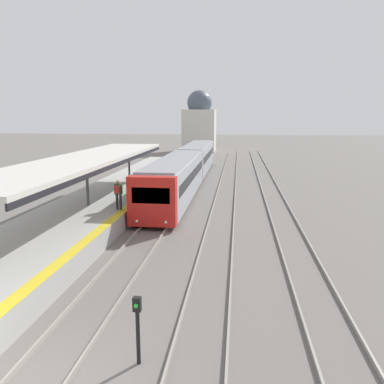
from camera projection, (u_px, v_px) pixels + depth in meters
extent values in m
cube|color=beige|center=(86.00, 159.00, 21.16)|extent=(4.00, 20.98, 0.20)
cube|color=black|center=(119.00, 163.00, 20.97)|extent=(0.08, 20.98, 0.24)
cylinder|color=#47474C|center=(87.00, 183.00, 21.44)|extent=(0.16, 0.16, 2.61)
cylinder|color=#47474C|center=(129.00, 165.00, 29.61)|extent=(0.16, 0.16, 2.61)
cylinder|color=#2D2D33|center=(117.00, 202.00, 20.71)|extent=(0.14, 0.14, 0.85)
cylinder|color=#2D2D33|center=(121.00, 202.00, 20.68)|extent=(0.14, 0.14, 0.85)
cube|color=#2D6638|center=(118.00, 189.00, 20.55)|extent=(0.40, 0.22, 0.60)
sphere|color=tan|center=(118.00, 182.00, 20.47)|extent=(0.22, 0.22, 0.22)
cube|color=#B22828|center=(117.00, 189.00, 20.35)|extent=(0.30, 0.18, 0.40)
cube|color=red|center=(152.00, 201.00, 19.92)|extent=(2.61, 0.70, 2.67)
cube|color=black|center=(151.00, 196.00, 19.52)|extent=(2.04, 0.04, 0.86)
sphere|color=#EFEACC|center=(137.00, 221.00, 19.89)|extent=(0.16, 0.16, 0.16)
sphere|color=#EFEACC|center=(166.00, 222.00, 19.70)|extent=(0.16, 0.16, 0.16)
cube|color=#A8ADB7|center=(175.00, 179.00, 27.14)|extent=(2.61, 14.16, 2.67)
cube|color=gray|center=(175.00, 159.00, 26.87)|extent=(2.30, 13.88, 0.12)
cube|color=black|center=(175.00, 175.00, 27.08)|extent=(2.63, 13.03, 0.70)
cylinder|color=black|center=(145.00, 210.00, 23.05)|extent=(0.12, 0.70, 0.70)
cylinder|color=black|center=(181.00, 212.00, 22.78)|extent=(0.12, 0.70, 0.70)
cylinder|color=black|center=(172.00, 184.00, 32.00)|extent=(0.12, 0.70, 0.70)
cylinder|color=black|center=(197.00, 185.00, 31.74)|extent=(0.12, 0.70, 0.70)
cube|color=#A8ADB7|center=(197.00, 157.00, 41.26)|extent=(2.61, 14.16, 2.67)
cube|color=gray|center=(197.00, 145.00, 40.98)|extent=(2.30, 13.88, 0.12)
cube|color=black|center=(197.00, 155.00, 41.20)|extent=(2.63, 13.03, 0.70)
cylinder|color=black|center=(181.00, 175.00, 37.16)|extent=(0.12, 0.70, 0.70)
cylinder|color=black|center=(203.00, 175.00, 36.90)|extent=(0.12, 0.70, 0.70)
cylinder|color=black|center=(192.00, 163.00, 46.12)|extent=(0.12, 0.70, 0.70)
cylinder|color=black|center=(210.00, 164.00, 45.85)|extent=(0.12, 0.70, 0.70)
cylinder|color=black|center=(138.00, 338.00, 9.18)|extent=(0.10, 0.10, 1.43)
cube|color=black|center=(137.00, 304.00, 9.01)|extent=(0.20, 0.14, 0.36)
sphere|color=green|center=(136.00, 306.00, 8.92)|extent=(0.11, 0.11, 0.11)
cube|color=silver|center=(199.00, 131.00, 64.56)|extent=(5.47, 5.47, 7.15)
sphere|color=#4C5666|center=(199.00, 103.00, 63.62)|extent=(4.21, 4.21, 4.21)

